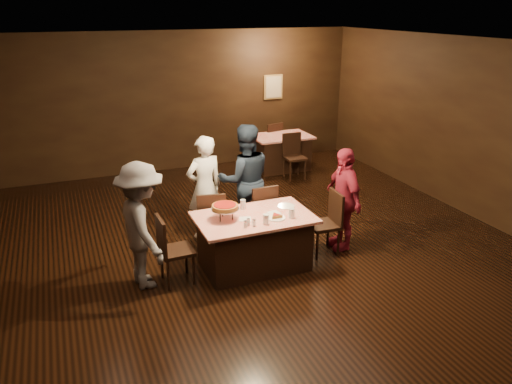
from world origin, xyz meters
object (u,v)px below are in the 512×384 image
diner_navy_hoodie (245,180)px  diner_grey_knit (142,226)px  main_table (254,242)px  pizza_stand (225,207)px  chair_far_left (211,220)px  chair_end_right (324,224)px  diner_white_jacket (205,187)px  glass_front_left (266,219)px  glass_back (243,204)px  chair_far_right (260,212)px  chair_back_near (295,157)px  diner_red_shirt (343,199)px  glass_front_right (292,213)px  back_table (281,152)px  chair_back_far (270,142)px  chair_end_left (176,249)px  plate_empty (286,206)px

diner_navy_hoodie → diner_grey_knit: bearing=37.8°
main_table → pizza_stand: (-0.40, 0.05, 0.57)m
main_table → chair_far_left: (-0.40, 0.75, 0.09)m
chair_end_right → diner_grey_knit: 2.63m
diner_white_jacket → glass_front_left: diner_white_jacket is taller
pizza_stand → glass_back: bearing=35.5°
main_table → chair_far_right: 0.85m
chair_back_near → glass_front_left: 4.17m
diner_navy_hoodie → diner_red_shirt: diner_navy_hoodie is taller
diner_red_shirt → glass_front_right: (-1.01, -0.34, 0.06)m
chair_far_left → chair_back_near: 3.62m
back_table → pizza_stand: (-2.62, -3.90, 0.57)m
chair_back_far → diner_navy_hoodie: diner_navy_hoodie is taller
chair_end_left → chair_back_far: same height
chair_far_right → pizza_stand: size_ratio=2.50×
chair_far_left → diner_red_shirt: diner_red_shirt is taller
chair_back_near → diner_navy_hoodie: diner_navy_hoodie is taller
pizza_stand → glass_front_right: 0.91m
diner_grey_knit → back_table: bearing=-52.2°
glass_front_left → pizza_stand: bearing=142.1°
diner_white_jacket → glass_front_left: bearing=93.5°
chair_back_far → plate_empty: size_ratio=3.80×
chair_end_right → chair_back_near: size_ratio=1.00×
chair_end_right → glass_front_left: 1.15m
plate_empty → glass_front_right: (-0.10, -0.40, 0.06)m
chair_back_far → main_table: bearing=52.6°
chair_end_left → chair_back_near: same height
chair_far_left → chair_end_right: 1.68m
chair_far_right → chair_back_far: bearing=-117.0°
chair_far_left → chair_end_left: bearing=57.9°
chair_back_near → diner_navy_hoodie: 2.89m
chair_end_left → chair_back_near: (3.32, 3.25, 0.00)m
chair_far_left → pizza_stand: 0.85m
main_table → chair_far_right: (0.40, 0.75, 0.09)m
chair_far_right → chair_back_near: size_ratio=1.00×
main_table → chair_far_right: bearing=61.9°
chair_back_near → glass_front_right: chair_back_near is taller
chair_back_far → diner_red_shirt: (-0.76, -4.46, 0.31)m
chair_end_right → pizza_stand: size_ratio=2.50×
diner_white_jacket → plate_empty: diner_white_jacket is taller
plate_empty → diner_white_jacket: bearing=130.2°
chair_far_left → diner_navy_hoodie: 0.90m
pizza_stand → plate_empty: 0.97m
back_table → diner_red_shirt: diner_red_shirt is taller
chair_far_right → plate_empty: size_ratio=3.80×
plate_empty → back_table: bearing=66.2°
chair_end_left → diner_red_shirt: 2.58m
main_table → glass_front_right: (0.45, -0.25, 0.46)m
chair_far_left → pizza_stand: size_ratio=2.50×
plate_empty → glass_back: glass_back is taller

